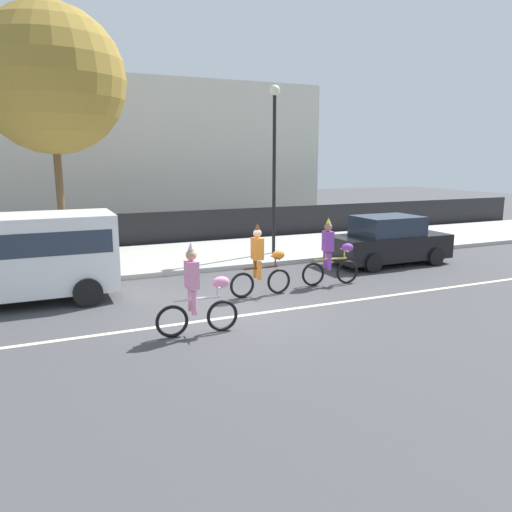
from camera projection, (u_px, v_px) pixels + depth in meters
The scene contains 12 objects.
ground_plane at pixel (233, 310), 11.84m from camera, with size 80.00×80.00×0.00m, color #424244.
road_centre_line at pixel (241, 316), 11.39m from camera, with size 36.00×0.14×0.01m, color beige.
sidewalk_curb at pixel (166, 258), 17.65m from camera, with size 60.00×5.00×0.15m, color #ADAAA3.
fence_line at pixel (148, 230), 20.14m from camera, with size 40.00×0.08×1.40m, color black.
building_backdrop at pixel (46, 155), 25.92m from camera, with size 28.00×8.00×7.44m, color beige.
parade_cyclist_pink at pixel (198, 294), 10.05m from camera, with size 1.72×0.50×1.92m.
parade_cyclist_orange at pixel (261, 264), 12.91m from camera, with size 1.72×0.50×1.92m.
parade_cyclist_purple at pixel (331, 256), 14.04m from camera, with size 1.71×0.51×1.92m.
parked_van_white at pixel (11, 253), 12.14m from camera, with size 5.00×2.22×2.18m.
parked_car_black at pixel (388, 241), 16.86m from camera, with size 4.10×1.92×1.64m.
street_lamp_post at pixel (274, 145), 17.43m from camera, with size 0.36×0.36×5.86m.
street_tree_near_lamp at pixel (51, 80), 15.61m from camera, with size 4.61×4.61×8.11m.
Camera 1 is at (-4.09, -10.62, 3.54)m, focal length 35.00 mm.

